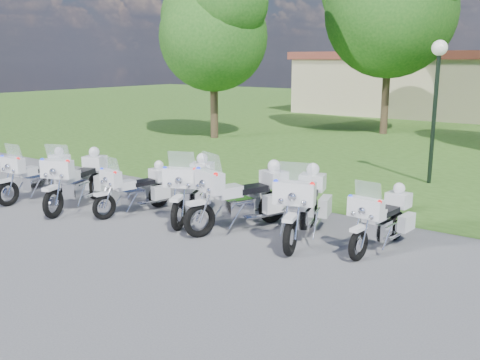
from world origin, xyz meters
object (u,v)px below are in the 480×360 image
Objects in this scene: motorcycle_5 at (304,204)px; lamp_post at (437,76)px; motorcycle_1 at (78,179)px; motorcycle_2 at (137,188)px; motorcycle_4 at (243,196)px; motorcycle_3 at (193,187)px; motorcycle_6 at (382,218)px; motorcycle_0 at (39,174)px.

lamp_post reaches higher than motorcycle_5.
motorcycle_1 is at bearing -128.91° from lamp_post.
lamp_post is at bearing -111.30° from motorcycle_5.
motorcycle_2 is 0.85× the size of motorcycle_4.
motorcycle_3 is 1.09× the size of motorcycle_6.
lamp_post reaches higher than motorcycle_2.
lamp_post is at bearing -139.83° from motorcycle_3.
motorcycle_4 is 0.99× the size of motorcycle_5.
motorcycle_2 is 0.98× the size of motorcycle_6.
motorcycle_2 is at bearing -123.09° from lamp_post.
motorcycle_4 is at bearing -7.42° from motorcycle_5.
motorcycle_1 is 1.03× the size of motorcycle_3.
motorcycle_5 is at bearing -160.87° from motorcycle_2.
motorcycle_5 is (5.71, 1.19, 0.02)m from motorcycle_1.
motorcycle_0 is at bearing -134.99° from lamp_post.
lamp_post reaches higher than motorcycle_0.
motorcycle_6 is at bearing -81.13° from lamp_post.
motorcycle_6 is 6.80m from lamp_post.
motorcycle_2 is 0.90× the size of motorcycle_3.
motorcycle_4 is 1.15× the size of motorcycle_6.
lamp_post is at bearing -85.47° from motorcycle_4.
motorcycle_3 is (4.45, 1.07, 0.06)m from motorcycle_0.
motorcycle_5 is at bearing 160.60° from motorcycle_3.
motorcycle_3 reaches higher than motorcycle_0.
motorcycle_2 is 2.86m from motorcycle_4.
motorcycle_4 is at bearing 155.75° from motorcycle_3.
motorcycle_1 is at bearing -4.67° from motorcycle_5.
lamp_post reaches higher than motorcycle_6.
motorcycle_3 is 1.47m from motorcycle_4.
motorcycle_2 is 4.23m from motorcycle_5.
motorcycle_0 is 6.01m from motorcycle_4.
motorcycle_3 is (2.89, 1.00, -0.00)m from motorcycle_1.
motorcycle_0 is 0.91× the size of motorcycle_5.
motorcycle_6 is (8.82, 1.61, -0.04)m from motorcycle_0.
motorcycle_3 is at bearing -150.03° from motorcycle_2.
motorcycle_0 is at bearing 15.54° from motorcycle_6.
motorcycle_1 is 7.41m from motorcycle_6.
lamp_post is at bearing -75.95° from motorcycle_6.
motorcycle_2 is 5.80m from motorcycle_6.
motorcycle_5 is 1.58m from motorcycle_6.
lamp_post is at bearing -148.13° from motorcycle_1.
motorcycle_4 is 2.96m from motorcycle_6.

